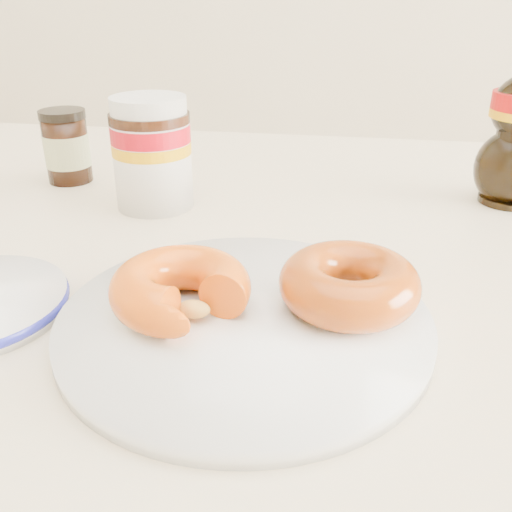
% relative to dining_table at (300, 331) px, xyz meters
% --- Properties ---
extents(dining_table, '(1.40, 0.90, 0.75)m').
position_rel_dining_table_xyz_m(dining_table, '(0.00, 0.00, 0.00)').
color(dining_table, beige).
rests_on(dining_table, ground).
extents(plate, '(0.27, 0.27, 0.01)m').
position_rel_dining_table_xyz_m(plate, '(-0.03, -0.13, 0.09)').
color(plate, white).
rests_on(plate, dining_table).
extents(donut_bitten, '(0.11, 0.11, 0.04)m').
position_rel_dining_table_xyz_m(donut_bitten, '(-0.08, -0.13, 0.11)').
color(donut_bitten, '#D85B0C').
rests_on(donut_bitten, plate).
extents(donut_whole, '(0.13, 0.13, 0.04)m').
position_rel_dining_table_xyz_m(donut_whole, '(0.04, -0.11, 0.11)').
color(donut_whole, '#953909').
rests_on(donut_whole, plate).
extents(nutella_jar, '(0.08, 0.08, 0.12)m').
position_rel_dining_table_xyz_m(nutella_jar, '(-0.17, 0.10, 0.15)').
color(nutella_jar, white).
rests_on(nutella_jar, dining_table).
extents(dark_jar, '(0.06, 0.06, 0.09)m').
position_rel_dining_table_xyz_m(dark_jar, '(-0.31, 0.17, 0.13)').
color(dark_jar, black).
rests_on(dark_jar, dining_table).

